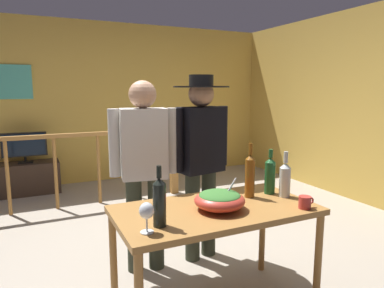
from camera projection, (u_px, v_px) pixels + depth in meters
name	position (u px, v px, depth m)	size (l,w,h in m)	color
ground_plane	(178.00, 248.00, 3.35)	(7.60, 7.60, 0.00)	#9E9384
back_wall	(109.00, 103.00, 5.76)	(5.65, 0.10, 2.58)	gold
side_wall_right	(331.00, 105.00, 5.11)	(0.10, 4.38, 2.58)	gold
framed_picture	(14.00, 82.00, 5.07)	(0.50, 0.03, 0.50)	#4CB19F
stair_railing	(94.00, 157.00, 4.56)	(3.31, 0.10, 1.01)	#9E6B33
tv_console	(27.00, 178.00, 5.07)	(0.90, 0.40, 0.46)	#38281E
flat_screen_tv	(24.00, 145.00, 4.96)	(0.60, 0.12, 0.45)	black
serving_table	(215.00, 219.00, 2.32)	(1.33, 0.70, 0.74)	#9E6B33
salad_bowl	(220.00, 199.00, 2.26)	(0.33, 0.33, 0.20)	#CC3D2D
wine_glass	(147.00, 212.00, 1.88)	(0.08, 0.08, 0.17)	silver
wine_bottle_green	(270.00, 175.00, 2.59)	(0.08, 0.08, 0.34)	#1E5628
wine_bottle_amber	(250.00, 175.00, 2.50)	(0.07, 0.07, 0.40)	brown
wine_bottle_dark	(159.00, 201.00, 1.97)	(0.08, 0.08, 0.35)	black
wine_bottle_clear	(285.00, 179.00, 2.52)	(0.08, 0.08, 0.33)	silver
mug_red	(305.00, 202.00, 2.28)	(0.12, 0.08, 0.08)	#B7332D
person_standing_left	(144.00, 162.00, 2.83)	(0.55, 0.28, 1.59)	#2D3323
person_standing_right	(201.00, 152.00, 3.04)	(0.57, 0.48, 1.64)	#2D3323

